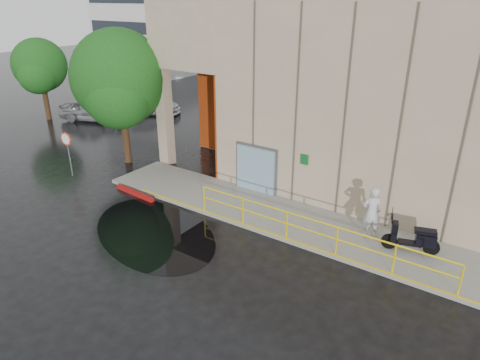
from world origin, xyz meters
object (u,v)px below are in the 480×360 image
Objects in this scene: scooter at (414,230)px; red_curb at (135,193)px; tree_far at (39,68)px; tree_near at (119,82)px; stop_sign at (67,144)px; car_b at (114,105)px; car_c at (147,104)px; person at (372,212)px; car_a at (92,110)px.

scooter reaches higher than red_curb.
tree_near is at bearing -13.27° from tree_far.
stop_sign is 0.33× the size of tree_near.
tree_near is at bearing -142.63° from car_b.
scooter is 0.86× the size of stop_sign.
car_b is at bearing 101.49° from car_c.
car_b is at bearing -55.93° from person.
stop_sign is (-14.02, -2.46, 0.55)m from person.
tree_near is (8.64, -6.47, 3.63)m from car_b.
person is 0.80× the size of red_curb.
red_curb is 15.80m from tree_far.
car_c is at bearing 140.92° from scooter.
tree_near reaches higher than scooter.
stop_sign is 0.57× the size of car_b.
tree_far is (-11.27, 2.66, -0.64)m from tree_near.
car_b is at bearing 145.91° from scooter.
tree_far reaches higher than scooter.
scooter is at bearing -122.44° from car_b.
tree_far is (-2.63, -3.82, 2.99)m from car_b.
stop_sign is 11.82m from tree_far.
person is at bearing 155.49° from scooter.
stop_sign is at bearing -156.38° from car_a.
car_c is at bearing 49.36° from tree_far.
tree_near reaches higher than tree_far.
stop_sign reaches higher than car_a.
scooter reaches higher than car_a.
red_curb is (-11.35, -2.02, -0.89)m from scooter.
scooter is at bearing 10.08° from red_curb.
stop_sign is 0.40× the size of tree_far.
car_a reaches higher than car_b.
scooter is at bearing -124.74° from car_a.
scooter is 26.19m from tree_far.
car_c is at bearing -68.01° from car_b.
car_c is at bearing 133.55° from red_curb.
scooter is 0.43× the size of car_a.
scooter is at bearing -6.91° from tree_far.
tree_near is 11.59m from tree_far.
person is 21.45m from car_c.
red_curb is at bearing -37.55° from tree_near.
stop_sign is 3.91m from tree_near.
tree_far is (-2.84, -1.70, 2.87)m from car_a.
stop_sign reaches higher than scooter.
stop_sign is at bearing -27.62° from tree_far.
car_c is 7.59m from tree_far.
car_a is at bearing 152.66° from tree_near.
tree_far is at bearing 166.73° from tree_near.
car_a is 0.66× the size of tree_near.
person is at bearing 12.62° from red_curb.
car_b is 0.58× the size of tree_near.
stop_sign is 0.94× the size of red_curb.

